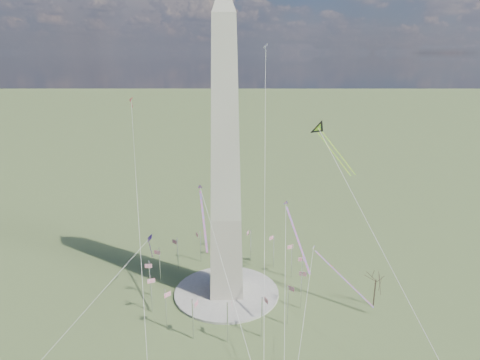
{
  "coord_description": "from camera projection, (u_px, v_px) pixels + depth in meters",
  "views": [
    {
      "loc": [
        -0.81,
        -130.69,
        79.83
      ],
      "look_at": [
        4.65,
        0.0,
        40.92
      ],
      "focal_mm": 32.0,
      "sensor_mm": 36.0,
      "label": 1
    }
  ],
  "objects": [
    {
      "name": "kite_streamer_right",
      "position": [
        334.0,
        268.0,
        140.93
      ],
      "size": [
        18.2,
        15.55,
        15.54
      ],
      "rotation": [
        0.0,
        0.0,
        4.02
      ],
      "color": "#F83B27",
      "rests_on": "ground"
    },
    {
      "name": "kite_streamer_left",
      "position": [
        294.0,
        227.0,
        128.83
      ],
      "size": [
        5.5,
        21.27,
        14.73
      ],
      "rotation": [
        0.0,
        0.0,
        3.34
      ],
      "color": "#F83B27",
      "rests_on": "ground"
    },
    {
      "name": "kite_delta_black",
      "position": [
        321.0,
        131.0,
        145.0
      ],
      "size": [
        13.51,
        18.62,
        15.77
      ],
      "rotation": [
        0.0,
        0.0,
        3.67
      ],
      "color": "black",
      "rests_on": "ground"
    },
    {
      "name": "kite_diamond_purple",
      "position": [
        150.0,
        241.0,
        144.17
      ],
      "size": [
        1.8,
        2.92,
        8.95
      ],
      "rotation": [
        0.0,
        0.0,
        2.92
      ],
      "color": "#36186C",
      "rests_on": "ground"
    },
    {
      "name": "tree_near",
      "position": [
        376.0,
        278.0,
        138.07
      ],
      "size": [
        8.09,
        8.09,
        14.16
      ],
      "color": "#47342B",
      "rests_on": "ground"
    },
    {
      "name": "washington_monument",
      "position": [
        225.0,
        159.0,
        134.27
      ],
      "size": [
        15.56,
        15.56,
        100.0
      ],
      "color": "#B5A897",
      "rests_on": "plaza"
    },
    {
      "name": "kite_streamer_mid",
      "position": [
        202.0,
        209.0,
        128.59
      ],
      "size": [
        3.89,
        20.29,
        13.96
      ],
      "rotation": [
        0.0,
        0.0,
        3.27
      ],
      "color": "#F83B27",
      "rests_on": "ground"
    },
    {
      "name": "kite_small_red",
      "position": [
        131.0,
        100.0,
        168.36
      ],
      "size": [
        1.38,
        1.98,
        4.15
      ],
      "rotation": [
        0.0,
        0.0,
        2.42
      ],
      "color": "red",
      "rests_on": "ground"
    },
    {
      "name": "ground",
      "position": [
        227.0,
        293.0,
        147.94
      ],
      "size": [
        2000.0,
        2000.0,
        0.0
      ],
      "primitive_type": "plane",
      "color": "#526331",
      "rests_on": "ground"
    },
    {
      "name": "plaza",
      "position": [
        227.0,
        292.0,
        147.83
      ],
      "size": [
        36.0,
        36.0,
        0.8
      ],
      "primitive_type": "cylinder",
      "color": "#B5AFA5",
      "rests_on": "ground"
    },
    {
      "name": "flagpole_ring",
      "position": [
        226.0,
        274.0,
        145.87
      ],
      "size": [
        54.4,
        54.4,
        13.0
      ],
      "color": "white",
      "rests_on": "ground"
    },
    {
      "name": "kite_small_white",
      "position": [
        266.0,
        47.0,
        164.41
      ],
      "size": [
        1.43,
        2.02,
        5.08
      ],
      "rotation": [
        0.0,
        0.0,
        2.91
      ],
      "color": "white",
      "rests_on": "ground"
    }
  ]
}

